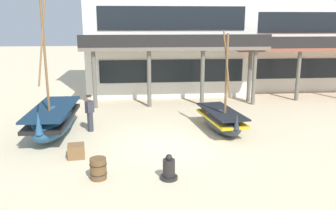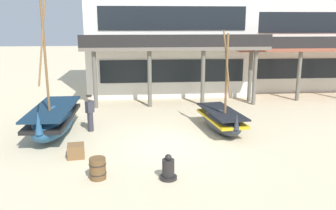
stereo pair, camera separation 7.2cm
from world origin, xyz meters
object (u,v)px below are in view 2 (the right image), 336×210
(fishing_boat_centre_large, at_px, (54,119))
(fisherman_by_hull, at_px, (90,114))
(cargo_crate, at_px, (76,151))
(harbor_building_main, at_px, (168,19))
(harbor_building_annex, at_px, (291,23))
(wooden_barrel, at_px, (98,168))
(fishing_boat_near_left, at_px, (221,119))
(capstan_winch, at_px, (168,169))

(fishing_boat_centre_large, xyz_separation_m, fisherman_by_hull, (1.55, 0.32, 0.14))
(cargo_crate, xyz_separation_m, harbor_building_main, (4.61, 12.74, 4.82))
(harbor_building_main, xyz_separation_m, harbor_building_annex, (9.38, 0.93, -0.26))
(fisherman_by_hull, height_order, wooden_barrel, fisherman_by_hull)
(harbor_building_main, bearing_deg, fishing_boat_centre_large, -121.34)
(fisherman_by_hull, xyz_separation_m, cargo_crate, (-0.15, -3.19, -0.58))
(wooden_barrel, bearing_deg, harbor_building_main, 76.11)
(fishing_boat_centre_large, bearing_deg, fishing_boat_near_left, -1.60)
(cargo_crate, xyz_separation_m, harbor_building_annex, (13.99, 13.67, 4.56))
(fishing_boat_near_left, distance_m, wooden_barrel, 6.84)
(wooden_barrel, bearing_deg, fisherman_by_hull, 99.36)
(fishing_boat_centre_large, bearing_deg, cargo_crate, -63.96)
(harbor_building_annex, bearing_deg, capstan_winch, -124.27)
(cargo_crate, relative_size, harbor_building_annex, 0.05)
(fishing_boat_near_left, bearing_deg, harbor_building_annex, 54.36)
(harbor_building_annex, bearing_deg, fishing_boat_near_left, -125.64)
(fishing_boat_centre_large, bearing_deg, fisherman_by_hull, 11.66)
(fishing_boat_centre_large, relative_size, wooden_barrel, 9.58)
(fishing_boat_near_left, height_order, fishing_boat_centre_large, fishing_boat_centre_large)
(capstan_winch, distance_m, cargo_crate, 3.86)
(cargo_crate, height_order, harbor_building_annex, harbor_building_annex)
(fisherman_by_hull, bearing_deg, fishing_boat_centre_large, -168.34)
(capstan_winch, bearing_deg, fisherman_by_hull, 120.03)
(fishing_boat_near_left, relative_size, wooden_barrel, 6.47)
(fishing_boat_near_left, distance_m, fishing_boat_centre_large, 7.50)
(wooden_barrel, xyz_separation_m, harbor_building_main, (3.62, 14.64, 4.72))
(fisherman_by_hull, height_order, cargo_crate, fisherman_by_hull)
(fishing_boat_near_left, distance_m, harbor_building_annex, 14.20)
(capstan_winch, height_order, cargo_crate, capstan_winch)
(fisherman_by_hull, bearing_deg, cargo_crate, -92.71)
(fishing_boat_centre_large, bearing_deg, harbor_building_annex, 35.08)
(fisherman_by_hull, height_order, harbor_building_annex, harbor_building_annex)
(capstan_winch, distance_m, wooden_barrel, 2.24)
(fishing_boat_centre_large, xyz_separation_m, capstan_winch, (4.62, -4.99, -0.37))
(harbor_building_main, distance_m, harbor_building_annex, 9.43)
(fishing_boat_centre_large, height_order, fisherman_by_hull, fishing_boat_centre_large)
(fishing_boat_near_left, bearing_deg, fisherman_by_hull, 174.91)
(harbor_building_annex, bearing_deg, fishing_boat_centre_large, -144.92)
(fisherman_by_hull, bearing_deg, wooden_barrel, -80.64)
(fishing_boat_centre_large, bearing_deg, capstan_winch, -47.21)
(fishing_boat_centre_large, distance_m, cargo_crate, 3.22)
(wooden_barrel, xyz_separation_m, harbor_building_annex, (13.00, 15.57, 4.46))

